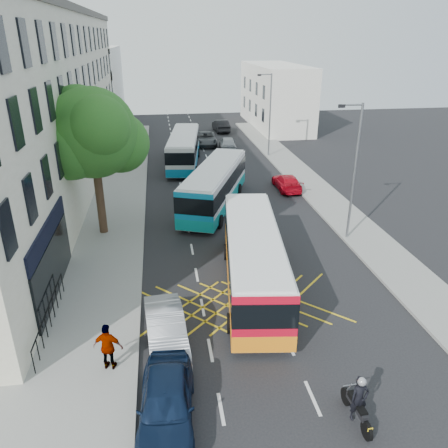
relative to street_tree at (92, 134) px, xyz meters
name	(u,v)px	position (x,y,z in m)	size (l,w,h in m)	color
ground	(313,398)	(8.51, -14.97, -6.29)	(120.00, 120.00, 0.00)	black
pavement_left	(104,233)	(0.01, 0.03, -6.22)	(5.00, 70.00, 0.15)	gray
pavement_right	(345,218)	(16.01, 0.03, -6.22)	(3.00, 70.00, 0.15)	gray
terrace_main	(32,104)	(-5.49, 9.52, 0.46)	(8.30, 45.00, 13.50)	beige
terrace_far	(89,86)	(-5.49, 40.03, -1.29)	(8.00, 20.00, 10.00)	silver
building_right	(275,96)	(19.51, 33.03, -2.29)	(6.00, 18.00, 8.00)	silver
street_tree	(92,134)	(0.00, 0.00, 0.00)	(6.30, 5.70, 8.80)	#382619
lamp_near	(354,166)	(14.71, -2.97, -1.68)	(1.45, 0.15, 8.00)	slate
lamp_far	(269,111)	(14.71, 17.03, -1.68)	(1.45, 0.15, 8.00)	slate
railings	(50,316)	(-1.19, -9.67, -5.57)	(0.08, 5.60, 1.14)	black
bus_near	(253,258)	(7.96, -7.54, -4.70)	(3.87, 11.02, 3.03)	silver
bus_mid	(215,186)	(7.52, 3.67, -4.70)	(6.21, 10.92, 3.02)	silver
bus_far	(184,149)	(6.06, 15.17, -4.71)	(3.86, 10.95, 3.01)	silver
motorbike	(358,401)	(9.56, -16.08, -5.45)	(0.62, 2.02, 1.79)	black
parked_car_blue	(166,403)	(3.52, -15.17, -5.54)	(1.78, 4.42, 1.51)	#0D1B35
parked_car_silver	(166,329)	(3.61, -11.27, -5.59)	(1.49, 4.29, 1.41)	#9C9DA3
red_hatchback	(287,182)	(13.78, 6.70, -5.68)	(1.71, 4.20, 1.22)	red
distant_car_grey	(206,139)	(9.01, 23.21, -5.58)	(2.35, 5.10, 1.42)	#3D4044
distant_car_silver	(228,143)	(11.11, 20.55, -5.57)	(1.71, 4.24, 1.45)	#B3B6BB
distant_car_dark	(221,126)	(11.77, 30.34, -5.53)	(1.61, 4.60, 1.52)	black
pedestrian_far	(108,347)	(1.51, -12.56, -5.20)	(1.11, 0.46, 1.89)	gray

